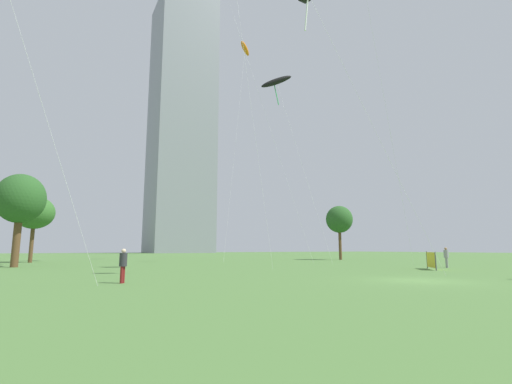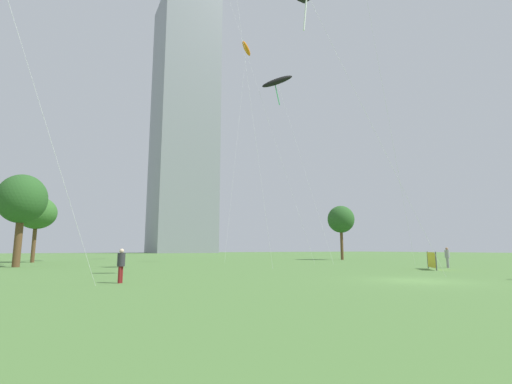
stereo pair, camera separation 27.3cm
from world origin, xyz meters
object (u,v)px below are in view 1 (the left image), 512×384
(person_standing_2, at_px, (446,256))
(distant_highrise_0, at_px, (181,124))
(person_standing_0, at_px, (123,263))
(park_tree_0, at_px, (34,213))
(park_tree_1, at_px, (339,220))
(kite_flying_0, at_px, (245,49))
(event_banner, at_px, (431,260))
(park_tree_2, at_px, (21,199))
(kite_flying_1, at_px, (276,82))

(person_standing_2, xyz_separation_m, distant_highrise_0, (16.21, 119.43, 50.44))
(person_standing_0, relative_size, park_tree_0, 0.21)
(person_standing_2, relative_size, park_tree_1, 0.22)
(park_tree_1, distance_m, distant_highrise_0, 108.69)
(park_tree_1, bearing_deg, kite_flying_0, 156.86)
(kite_flying_0, height_order, event_banner, kite_flying_0)
(kite_flying_0, bearing_deg, park_tree_1, -23.14)
(park_tree_1, xyz_separation_m, event_banner, (-11.39, -22.17, -5.03))
(kite_flying_0, xyz_separation_m, event_banner, (1.37, -27.62, -30.77))
(kite_flying_0, xyz_separation_m, park_tree_2, (-26.39, -7.65, -25.65))
(park_tree_0, xyz_separation_m, park_tree_2, (-0.94, -11.83, 0.14))
(kite_flying_1, bearing_deg, person_standing_0, -139.89)
(kite_flying_1, height_order, park_tree_1, kite_flying_1)
(kite_flying_1, height_order, distant_highrise_0, distant_highrise_0)
(park_tree_0, height_order, park_tree_1, park_tree_1)
(park_tree_1, distance_m, event_banner, 25.43)
(distant_highrise_0, xyz_separation_m, event_banner, (-19.73, -120.45, -50.70))
(park_tree_2, bearing_deg, park_tree_0, 85.44)
(park_tree_1, bearing_deg, distant_highrise_0, 85.15)
(person_standing_2, distance_m, distant_highrise_0, 130.65)
(distant_highrise_0, bearing_deg, person_standing_0, -106.86)
(person_standing_0, distance_m, kite_flying_0, 46.33)
(park_tree_0, bearing_deg, person_standing_0, -82.46)
(park_tree_1, distance_m, park_tree_2, 39.20)
(distant_highrise_0, bearing_deg, kite_flying_0, -100.29)
(park_tree_0, distance_m, park_tree_2, 11.87)
(person_standing_2, relative_size, park_tree_0, 0.22)
(person_standing_2, height_order, park_tree_2, park_tree_2)
(kite_flying_1, xyz_separation_m, park_tree_1, (14.57, 5.77, -15.41))
(kite_flying_1, xyz_separation_m, park_tree_0, (-23.63, 15.40, -15.46))
(park_tree_1, xyz_separation_m, distant_highrise_0, (8.35, 98.28, 45.67))
(kite_flying_1, bearing_deg, park_tree_1, 21.59)
(park_tree_1, relative_size, event_banner, 3.60)
(person_standing_0, relative_size, event_banner, 0.73)
(person_standing_2, bearing_deg, park_tree_1, 19.71)
(event_banner, bearing_deg, park_tree_1, 62.82)
(park_tree_0, bearing_deg, person_standing_2, -45.42)
(park_tree_0, distance_m, distant_highrise_0, 110.07)
(person_standing_0, xyz_separation_m, kite_flying_1, (19.43, 16.36, 20.25))
(kite_flying_1, relative_size, park_tree_2, 2.75)
(event_banner, bearing_deg, kite_flying_0, 92.84)
(person_standing_2, distance_m, event_banner, 3.68)
(park_tree_1, bearing_deg, person_standing_2, -110.39)
(person_standing_2, relative_size, kite_flying_1, 0.08)
(kite_flying_1, bearing_deg, park_tree_2, 171.75)
(kite_flying_1, height_order, park_tree_2, kite_flying_1)
(park_tree_1, height_order, park_tree_2, park_tree_2)
(distant_highrise_0, bearing_deg, event_banner, -96.79)
(person_standing_2, distance_m, kite_flying_1, 26.25)
(kite_flying_0, bearing_deg, park_tree_2, -163.83)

